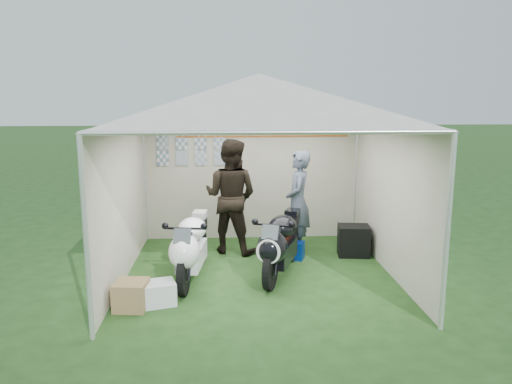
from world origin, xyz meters
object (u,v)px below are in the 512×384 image
equipment_box (353,241)px  crate_0 (157,293)px  canopy_tent (259,103)px  crate_1 (131,295)px  motorcycle_white (191,246)px  person_dark_jacket (231,196)px  person_blue_jacket (298,202)px  motorcycle_black (280,243)px  paddock_stand (292,250)px

equipment_box → crate_0: bearing=-148.7°
canopy_tent → crate_1: canopy_tent is taller
motorcycle_white → crate_0: size_ratio=4.23×
person_dark_jacket → canopy_tent: bearing=133.9°
person_blue_jacket → person_dark_jacket: bearing=-86.7°
person_blue_jacket → motorcycle_white: bearing=-46.5°
motorcycle_black → crate_1: bearing=-132.6°
person_dark_jacket → crate_0: 2.56m
crate_1 → canopy_tent: bearing=35.6°
person_dark_jacket → person_blue_jacket: bearing=-160.7°
canopy_tent → person_blue_jacket: size_ratio=3.19×
motorcycle_black → person_blue_jacket: bearing=89.7°
canopy_tent → motorcycle_white: size_ratio=2.96×
motorcycle_black → person_dark_jacket: bearing=139.3°
motorcycle_black → crate_0: (-1.71, -0.94, -0.37)m
paddock_stand → equipment_box: (1.07, 0.12, 0.11)m
motorcycle_black → equipment_box: (1.36, 0.93, -0.26)m
motorcycle_white → motorcycle_black: bearing=10.3°
motorcycle_white → canopy_tent: bearing=20.9°
crate_0 → motorcycle_white: bearing=65.7°
motorcycle_white → person_blue_jacket: size_ratio=1.07×
crate_1 → crate_0: bearing=20.1°
motorcycle_white → crate_0: motorcycle_white is taller
equipment_box → crate_0: (-3.07, -1.87, -0.11)m
canopy_tent → motorcycle_black: canopy_tent is taller
motorcycle_white → crate_1: 1.24m
person_blue_jacket → crate_0: bearing=-37.6°
paddock_stand → crate_1: (-2.32, -1.87, 0.03)m
crate_1 → motorcycle_black: bearing=27.5°
equipment_box → crate_1: bearing=-149.6°
person_blue_jacket → canopy_tent: bearing=-28.8°
canopy_tent → crate_0: canopy_tent is taller
motorcycle_white → paddock_stand: 1.89m
motorcycle_white → motorcycle_black: (1.32, 0.09, -0.00)m
person_dark_jacket → equipment_box: bearing=-165.7°
equipment_box → crate_0: 3.60m
motorcycle_black → crate_1: (-2.02, -1.05, -0.34)m
paddock_stand → equipment_box: 1.08m
canopy_tent → motorcycle_black: bearing=-29.2°
equipment_box → crate_0: equipment_box is taller
canopy_tent → person_blue_jacket: bearing=53.6°
crate_0 → person_blue_jacket: bearing=44.7°
motorcycle_white → person_blue_jacket: 2.20m
equipment_box → motorcycle_white: bearing=-159.3°
person_dark_jacket → crate_0: size_ratio=4.38×
paddock_stand → person_blue_jacket: 0.84m
canopy_tent → motorcycle_black: (0.31, -0.17, -2.05)m
motorcycle_black → crate_0: motorcycle_black is taller
motorcycle_black → paddock_stand: bearing=90.0°
motorcycle_black → motorcycle_white: bearing=-156.4°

